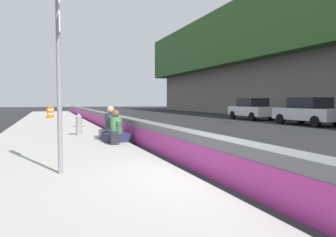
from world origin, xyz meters
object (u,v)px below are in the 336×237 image
Objects in this scene: route_sign_post at (59,63)px; construction_barrel at (50,112)px; seated_person_foreground at (116,132)px; parked_car_fourth at (252,109)px; fire_hydrant at (79,124)px; backpack at (114,138)px; seated_person_middle at (111,128)px; parked_car_third at (308,111)px.

route_sign_post is 21.51m from construction_barrel.
parked_car_fourth reaches higher than seated_person_foreground.
fire_hydrant reaches higher than backpack.
route_sign_post is 3.79× the size of construction_barrel.
seated_person_foreground is 1.13× the size of construction_barrel.
fire_hydrant is (7.11, -0.94, -1.62)m from route_sign_post.
parked_car_fourth reaches higher than fire_hydrant.
seated_person_middle is (-1.63, -0.99, -0.08)m from fire_hydrant.
parked_car_fourth is at bearing -51.46° from seated_person_middle.
parked_car_fourth is (12.18, -13.35, 0.53)m from backpack.
backpack is 0.42× the size of construction_barrel.
fire_hydrant is 0.93× the size of construction_barrel.
route_sign_post is at bearing 136.63° from parked_car_fourth.
fire_hydrant is 0.19× the size of parked_car_third.
parked_car_fourth is at bearing -1.90° from parked_car_third.
backpack is at bearing 132.38° from parked_car_fourth.
construction_barrel is 0.21× the size of parked_car_third.
seated_person_foreground reaches higher than backpack.
seated_person_foreground is 0.70m from backpack.
route_sign_post is 0.79× the size of parked_car_fourth.
route_sign_post is 3.36× the size of seated_person_foreground.
parked_car_third is (4.17, -12.95, 0.35)m from seated_person_middle.
route_sign_post is 17.78m from parked_car_third.
route_sign_post is 22.00m from parked_car_fourth.
parked_car_third reaches higher than seated_person_foreground.
route_sign_post is 0.79× the size of parked_car_third.
seated_person_foreground is 0.24× the size of parked_car_fourth.
seated_person_foreground is 0.90× the size of seated_person_middle.
construction_barrel reaches higher than fire_hydrant.
route_sign_post is at bearing -179.87° from construction_barrel.
seated_person_foreground is 0.24× the size of parked_car_third.
seated_person_foreground is 2.68× the size of backpack.
parked_car_fourth reaches higher than backpack.
route_sign_post is 4.09× the size of fire_hydrant.
parked_car_third reaches higher than seated_person_middle.
parked_car_fourth is (-5.49, -15.13, 0.24)m from construction_barrel.
backpack is at bearing 164.36° from seated_person_foreground.
fire_hydrant is 3.43m from backpack.
parked_car_fourth is (15.96, -15.08, -1.35)m from route_sign_post.
route_sign_post is at bearing 122.99° from parked_car_third.
seated_person_foreground is (-2.67, -0.98, -0.11)m from fire_hydrant.
parked_car_fourth is (6.31, -0.21, 0.00)m from parked_car_third.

